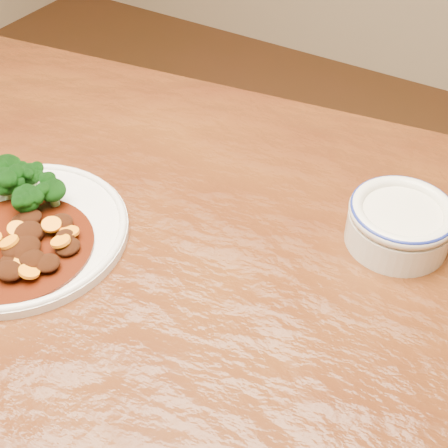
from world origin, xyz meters
The scene contains 5 objects.
dining_table centered at (0.00, 0.00, 0.67)m, with size 1.61×1.10×0.75m.
dinner_plate centered at (-0.14, -0.04, 0.76)m, with size 0.29×0.29×0.02m.
broccoli_florets centered at (-0.19, 0.00, 0.79)m, with size 0.15×0.09×0.05m.
mince_stew centered at (-0.11, -0.07, 0.77)m, with size 0.20×0.20×0.03m.
dip_bowl centered at (0.29, 0.21, 0.78)m, with size 0.14×0.14×0.06m.
Camera 1 is at (0.40, -0.42, 1.32)m, focal length 50.00 mm.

